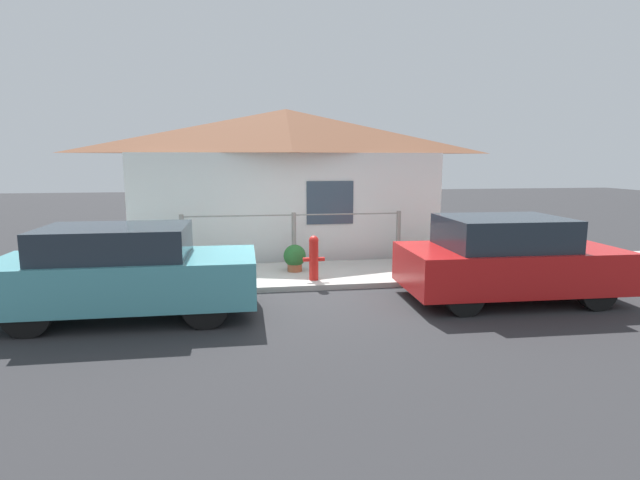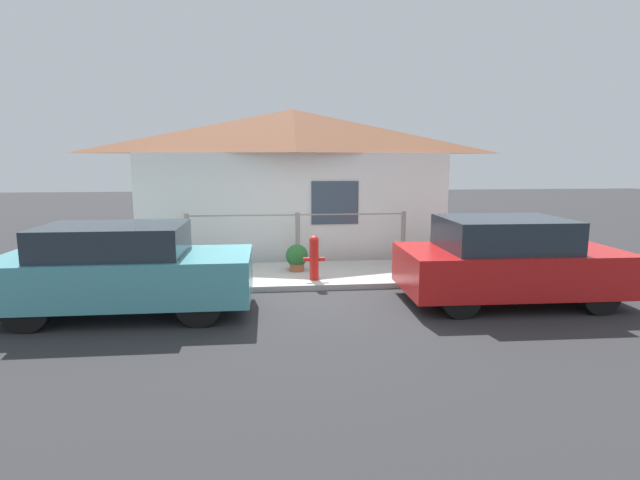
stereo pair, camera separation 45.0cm
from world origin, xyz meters
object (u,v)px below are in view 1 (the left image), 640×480
Objects in this scene: car_left at (126,272)px; potted_plant_near_hydrant at (295,257)px; car_right at (507,259)px; potted_plant_by_fence at (173,256)px; fire_hydrant at (314,257)px; potted_plant_corner at (444,248)px.

car_left reaches higher than potted_plant_near_hydrant.
car_right reaches higher than potted_plant_by_fence.
car_left reaches higher than fire_hydrant.
potted_plant_by_fence is at bearing 179.66° from potted_plant_corner.
potted_plant_corner reaches higher than potted_plant_by_fence.
car_left is 6.46× the size of potted_plant_by_fence.
fire_hydrant reaches higher than potted_plant_near_hydrant.
car_left is at bearing -178.58° from car_right.
potted_plant_near_hydrant is 0.83× the size of potted_plant_corner.
car_left reaches higher than potted_plant_corner.
potted_plant_corner is (6.16, 2.55, -0.25)m from car_left.
potted_plant_corner is at bearing 92.87° from car_right.
potted_plant_near_hydrant is at bearing 39.81° from car_left.
fire_hydrant is 3.22m from potted_plant_corner.
car_left reaches higher than potted_plant_by_fence.
car_right is at bearing -25.95° from fire_hydrant.
potted_plant_by_fence is (0.36, 2.58, -0.27)m from car_left.
potted_plant_by_fence is (-2.75, 1.07, -0.11)m from fire_hydrant.
potted_plant_near_hydrant is at bearing -5.94° from potted_plant_by_fence.
potted_plant_corner is (-0.06, 2.55, -0.24)m from car_right.
fire_hydrant is at bearing -21.19° from potted_plant_by_fence.
potted_plant_by_fence is at bearing 82.45° from car_left.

